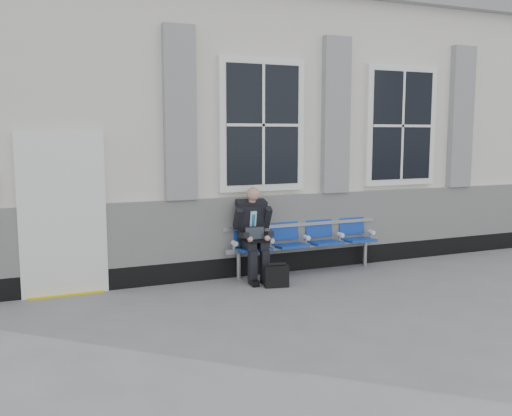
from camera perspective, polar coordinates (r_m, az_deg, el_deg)
name	(u,v)px	position (r m, az deg, el deg)	size (l,w,h in m)	color
ground	(439,282)	(8.69, 17.80, -7.07)	(70.00, 70.00, 0.00)	slate
station_building	(320,128)	(11.26, 6.46, 7.91)	(14.40, 4.40, 4.49)	silver
bench	(304,237)	(8.81, 4.87, -2.87)	(2.60, 0.47, 0.91)	#9EA0A3
businessman	(253,230)	(8.27, -0.27, -2.17)	(0.55, 0.74, 1.36)	black
briefcase	(276,276)	(8.00, 2.05, -6.79)	(0.36, 0.21, 0.35)	black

